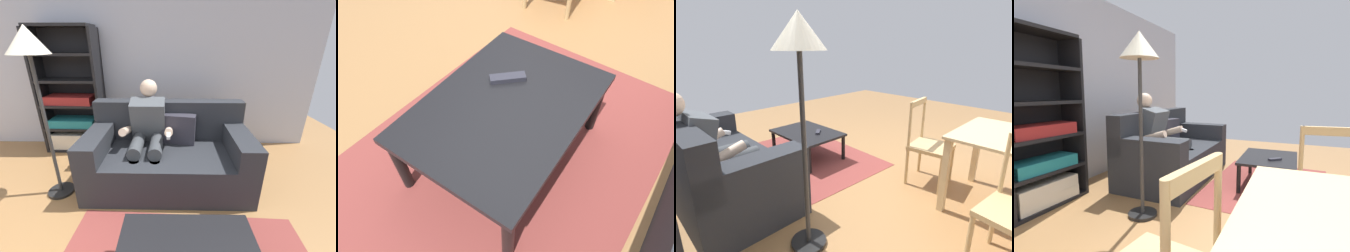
{
  "view_description": "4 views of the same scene",
  "coord_description": "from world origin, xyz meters",
  "views": [
    {
      "loc": [
        1.25,
        -0.48,
        1.6
      ],
      "look_at": [
        1.22,
        1.64,
        0.74
      ],
      "focal_mm": 22.26,
      "sensor_mm": 36.0,
      "label": 1
    },
    {
      "loc": [
        2.14,
        0.94,
        1.34
      ],
      "look_at": [
        1.36,
        0.41,
        0.23
      ],
      "focal_mm": 32.58,
      "sensor_mm": 36.0,
      "label": 2
    },
    {
      "loc": [
        -1.4,
        2.43,
        1.54
      ],
      "look_at": [
        0.01,
        1.02,
        0.9
      ],
      "focal_mm": 27.49,
      "sensor_mm": 36.0,
      "label": 3
    },
    {
      "loc": [
        -2.02,
        0.12,
        1.19
      ],
      "look_at": [
        0.01,
        1.02,
        0.9
      ],
      "focal_mm": 27.55,
      "sensor_mm": 36.0,
      "label": 4
    }
  ],
  "objects": [
    {
      "name": "ground_plane",
      "position": [
        0.0,
        0.0,
        0.0
      ],
      "size": [
        8.9,
        8.9,
        0.0
      ],
      "primitive_type": "plane",
      "color": "#9E7042"
    },
    {
      "name": "dining_chair_facing_couch",
      "position": [
        -0.16,
        -0.14,
        0.46
      ],
      "size": [
        0.47,
        0.47,
        0.96
      ],
      "color": "tan",
      "rests_on": "ground_plane"
    },
    {
      "name": "floor_lamp",
      "position": [
        -0.0,
        1.44,
        1.47
      ],
      "size": [
        0.36,
        0.36,
        1.74
      ],
      "color": "black",
      "rests_on": "ground_plane"
    },
    {
      "name": "coffee_table",
      "position": [
        1.36,
        0.41,
        0.33
      ],
      "size": [
        0.92,
        0.66,
        0.38
      ],
      "color": "black",
      "rests_on": "ground_plane"
    },
    {
      "name": "area_rug",
      "position": [
        1.36,
        0.41,
        0.0
      ],
      "size": [
        2.07,
        1.5,
        0.01
      ],
      "primitive_type": "cube",
      "rotation": [
        0.0,
        0.0,
        -0.05
      ],
      "color": "brown",
      "rests_on": "ground_plane"
    },
    {
      "name": "person_lounging",
      "position": [
        0.98,
        1.76,
        0.62
      ],
      "size": [
        0.59,
        0.93,
        1.19
      ],
      "color": "#4C5156",
      "rests_on": "ground_plane"
    },
    {
      "name": "couch",
      "position": [
        1.22,
        1.7,
        0.34
      ],
      "size": [
        1.84,
        0.95,
        0.93
      ],
      "color": "#282B30",
      "rests_on": "ground_plane"
    },
    {
      "name": "tv_remote",
      "position": [
        1.22,
        0.33,
        0.39
      ],
      "size": [
        0.15,
        0.16,
        0.02
      ],
      "primitive_type": "cube",
      "rotation": [
        0.0,
        0.0,
        0.75
      ],
      "color": "#2D2D38",
      "rests_on": "coffee_table"
    }
  ]
}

